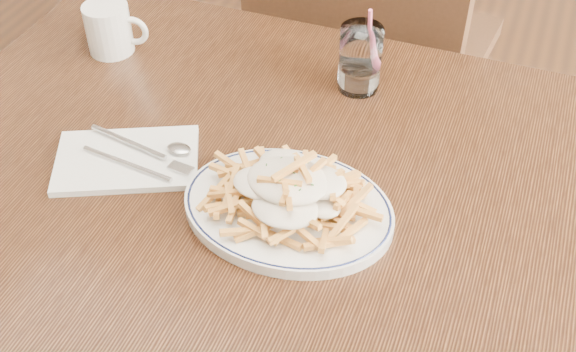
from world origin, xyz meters
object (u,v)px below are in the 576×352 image
at_px(chair_far, 367,35).
at_px(water_glass, 360,63).
at_px(fries_plate, 288,209).
at_px(table, 296,215).
at_px(coffee_mug, 110,29).
at_px(loaded_fries, 288,186).

xyz_separation_m(chair_far, water_glass, (0.09, -0.42, 0.21)).
distance_m(chair_far, fries_plate, 0.75).
bearing_deg(water_glass, chair_far, 102.56).
xyz_separation_m(table, coffee_mug, (-0.42, 0.19, 0.12)).
distance_m(table, loaded_fries, 0.15).
bearing_deg(table, fries_plate, -78.93).
xyz_separation_m(chair_far, fries_plate, (0.09, -0.73, 0.17)).
height_order(loaded_fries, water_glass, water_glass).
bearing_deg(chair_far, table, -83.60).
height_order(fries_plate, loaded_fries, loaded_fries).
relative_size(chair_far, loaded_fries, 4.45).
relative_size(table, water_glass, 7.98).
bearing_deg(loaded_fries, table, 101.07).
xyz_separation_m(fries_plate, water_glass, (0.00, 0.31, 0.04)).
xyz_separation_m(loaded_fries, water_glass, (0.00, 0.31, -0.00)).
height_order(chair_far, coffee_mug, chair_far).
bearing_deg(water_glass, fries_plate, -90.88).
xyz_separation_m(fries_plate, coffee_mug, (-0.43, 0.27, 0.03)).
bearing_deg(table, chair_far, 96.40).
distance_m(fries_plate, water_glass, 0.32).
bearing_deg(loaded_fries, chair_far, 96.87).
relative_size(loaded_fries, water_glass, 1.55).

